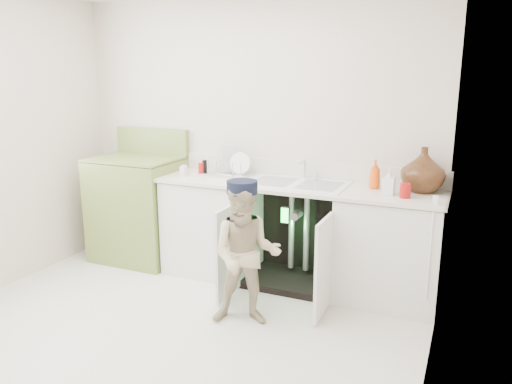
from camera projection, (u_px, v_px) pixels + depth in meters
ground at (166, 333)px, 3.57m from camera, size 3.50×3.50×0.00m
room_shell at (158, 161)px, 3.28m from camera, size 6.00×5.50×1.26m
counter_run at (300, 232)px, 4.30m from camera, size 2.44×1.02×1.25m
avocado_stove at (139, 207)px, 4.92m from camera, size 0.82×0.65×1.27m
repair_worker at (246, 254)px, 3.61m from camera, size 0.62×0.76×1.08m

